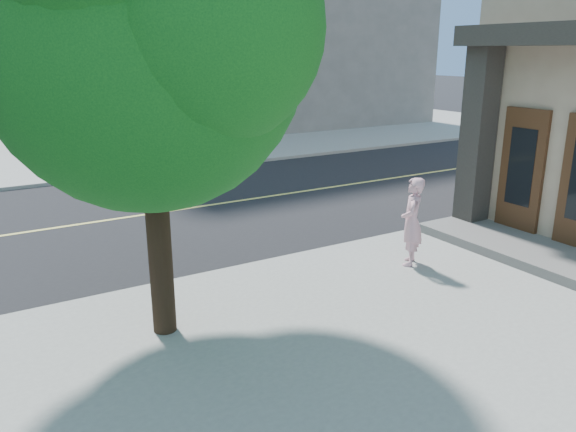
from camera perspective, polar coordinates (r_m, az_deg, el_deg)
sidewalk_ne at (r=33.34m, az=-6.86°, el=9.79°), size 29.00×25.00×0.12m
man_on_phone at (r=10.40m, az=12.55°, el=-0.57°), size 0.70×0.70×1.64m
street_tree at (r=7.40m, az=-13.73°, el=19.53°), size 4.96×4.51×6.59m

